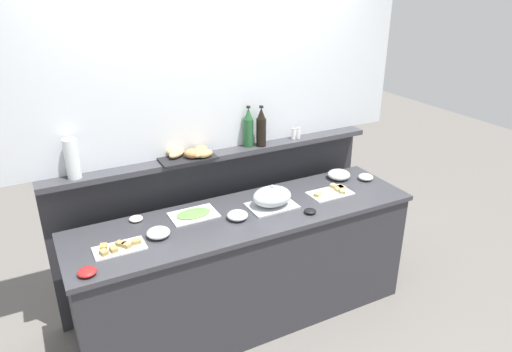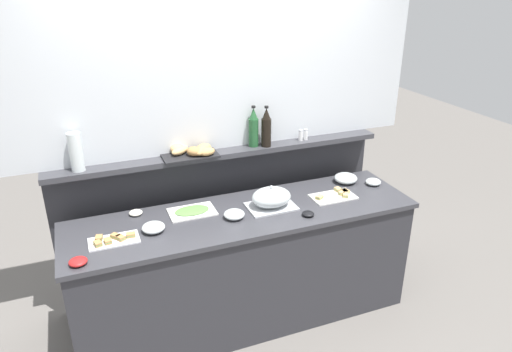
# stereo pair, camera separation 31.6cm
# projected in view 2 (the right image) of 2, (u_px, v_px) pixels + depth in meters

# --- Properties ---
(ground_plane) EXTENTS (12.00, 12.00, 0.00)m
(ground_plane) POSITION_uv_depth(u_px,v_px,m) (222.00, 273.00, 4.15)
(ground_plane) COLOR slate
(buffet_counter) EXTENTS (2.46, 0.67, 0.90)m
(buffet_counter) POSITION_uv_depth(u_px,v_px,m) (245.00, 267.00, 3.46)
(buffet_counter) COLOR #2D2D33
(buffet_counter) RESTS_ON ground_plane
(back_ledge_unit) EXTENTS (2.56, 0.22, 1.21)m
(back_ledge_unit) POSITION_uv_depth(u_px,v_px,m) (223.00, 214.00, 3.82)
(back_ledge_unit) COLOR #2D2D33
(back_ledge_unit) RESTS_ON ground_plane
(upper_wall_panel) EXTENTS (3.16, 0.08, 1.39)m
(upper_wall_panel) POSITION_uv_depth(u_px,v_px,m) (217.00, 54.00, 3.33)
(upper_wall_panel) COLOR silver
(upper_wall_panel) RESTS_ON back_ledge_unit
(sandwich_platter_front) EXTENTS (0.33, 0.19, 0.04)m
(sandwich_platter_front) POSITION_uv_depth(u_px,v_px,m) (335.00, 195.00, 3.50)
(sandwich_platter_front) COLOR white
(sandwich_platter_front) RESTS_ON buffet_counter
(sandwich_platter_side) EXTENTS (0.31, 0.16, 0.04)m
(sandwich_platter_side) POSITION_uv_depth(u_px,v_px,m) (113.00, 240.00, 2.93)
(sandwich_platter_side) COLOR silver
(sandwich_platter_side) RESTS_ON buffet_counter
(cold_cuts_platter) EXTENTS (0.32, 0.21, 0.02)m
(cold_cuts_platter) POSITION_uv_depth(u_px,v_px,m) (192.00, 211.00, 3.28)
(cold_cuts_platter) COLOR white
(cold_cuts_platter) RESTS_ON buffet_counter
(serving_cloche) EXTENTS (0.34, 0.24, 0.17)m
(serving_cloche) POSITION_uv_depth(u_px,v_px,m) (271.00, 198.00, 3.33)
(serving_cloche) COLOR #B7BABF
(serving_cloche) RESTS_ON buffet_counter
(glass_bowl_large) EXTENTS (0.14, 0.14, 0.06)m
(glass_bowl_large) POSITION_uv_depth(u_px,v_px,m) (234.00, 215.00, 3.20)
(glass_bowl_large) COLOR silver
(glass_bowl_large) RESTS_ON buffet_counter
(glass_bowl_medium) EXTENTS (0.15, 0.15, 0.06)m
(glass_bowl_medium) POSITION_uv_depth(u_px,v_px,m) (153.00, 228.00, 3.03)
(glass_bowl_medium) COLOR silver
(glass_bowl_medium) RESTS_ON buffet_counter
(glass_bowl_small) EXTENTS (0.18, 0.18, 0.07)m
(glass_bowl_small) POSITION_uv_depth(u_px,v_px,m) (346.00, 179.00, 3.73)
(glass_bowl_small) COLOR silver
(glass_bowl_small) RESTS_ON buffet_counter
(glass_bowl_extra) EXTENTS (0.12, 0.12, 0.05)m
(glass_bowl_extra) POSITION_uv_depth(u_px,v_px,m) (373.00, 182.00, 3.70)
(glass_bowl_extra) COLOR silver
(glass_bowl_extra) RESTS_ON buffet_counter
(condiment_bowl_red) EXTENTS (0.11, 0.11, 0.04)m
(condiment_bowl_red) POSITION_uv_depth(u_px,v_px,m) (78.00, 262.00, 2.70)
(condiment_bowl_red) COLOR red
(condiment_bowl_red) RESTS_ON buffet_counter
(condiment_bowl_cream) EXTENTS (0.09, 0.09, 0.03)m
(condiment_bowl_cream) POSITION_uv_depth(u_px,v_px,m) (136.00, 213.00, 3.24)
(condiment_bowl_cream) COLOR silver
(condiment_bowl_cream) RESTS_ON buffet_counter
(condiment_bowl_teal) EXTENTS (0.09, 0.09, 0.03)m
(condiment_bowl_teal) POSITION_uv_depth(u_px,v_px,m) (308.00, 214.00, 3.23)
(condiment_bowl_teal) COLOR black
(condiment_bowl_teal) RESTS_ON buffet_counter
(wine_bottle_green) EXTENTS (0.08, 0.08, 0.32)m
(wine_bottle_green) POSITION_uv_depth(u_px,v_px,m) (254.00, 128.00, 3.56)
(wine_bottle_green) COLOR #23562D
(wine_bottle_green) RESTS_ON back_ledge_unit
(wine_bottle_dark) EXTENTS (0.08, 0.08, 0.32)m
(wine_bottle_dark) POSITION_uv_depth(u_px,v_px,m) (266.00, 128.00, 3.56)
(wine_bottle_dark) COLOR black
(wine_bottle_dark) RESTS_ON back_ledge_unit
(salt_shaker) EXTENTS (0.03, 0.03, 0.09)m
(salt_shaker) POSITION_uv_depth(u_px,v_px,m) (301.00, 135.00, 3.72)
(salt_shaker) COLOR white
(salt_shaker) RESTS_ON back_ledge_unit
(pepper_shaker) EXTENTS (0.03, 0.03, 0.09)m
(pepper_shaker) POSITION_uv_depth(u_px,v_px,m) (306.00, 134.00, 3.74)
(pepper_shaker) COLOR white
(pepper_shaker) RESTS_ON back_ledge_unit
(bread_basket) EXTENTS (0.40, 0.27, 0.08)m
(bread_basket) POSITION_uv_depth(u_px,v_px,m) (192.00, 151.00, 3.41)
(bread_basket) COLOR black
(bread_basket) RESTS_ON back_ledge_unit
(water_carafe) EXTENTS (0.09, 0.09, 0.27)m
(water_carafe) POSITION_uv_depth(u_px,v_px,m) (76.00, 152.00, 3.12)
(water_carafe) COLOR silver
(water_carafe) RESTS_ON back_ledge_unit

